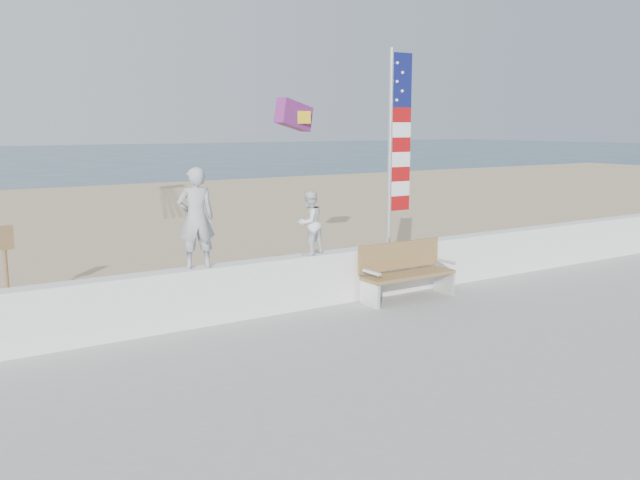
{
  "coord_description": "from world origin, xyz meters",
  "views": [
    {
      "loc": [
        -5.8,
        -7.58,
        3.24
      ],
      "look_at": [
        0.2,
        1.8,
        1.35
      ],
      "focal_mm": 38.0,
      "sensor_mm": 36.0,
      "label": 1
    }
  ],
  "objects_px": {
    "bench": "(405,270)",
    "child": "(310,223)",
    "adult": "(196,218)",
    "flag": "(396,139)"
  },
  "relations": [
    {
      "from": "adult",
      "to": "flag",
      "type": "height_order",
      "value": "flag"
    },
    {
      "from": "child",
      "to": "flag",
      "type": "xyz_separation_m",
      "value": [
        1.82,
        -0.0,
        1.37
      ]
    },
    {
      "from": "bench",
      "to": "flag",
      "type": "xyz_separation_m",
      "value": [
        0.1,
        0.45,
        2.3
      ]
    },
    {
      "from": "adult",
      "to": "flag",
      "type": "bearing_deg",
      "value": -168.31
    },
    {
      "from": "bench",
      "to": "child",
      "type": "bearing_deg",
      "value": 165.24
    },
    {
      "from": "bench",
      "to": "flag",
      "type": "relative_size",
      "value": 0.51
    },
    {
      "from": "adult",
      "to": "flag",
      "type": "xyz_separation_m",
      "value": [
        3.85,
        -0.0,
        1.14
      ]
    },
    {
      "from": "child",
      "to": "bench",
      "type": "xyz_separation_m",
      "value": [
        1.72,
        -0.45,
        -0.93
      ]
    },
    {
      "from": "child",
      "to": "bench",
      "type": "distance_m",
      "value": 2.01
    },
    {
      "from": "adult",
      "to": "child",
      "type": "distance_m",
      "value": 2.04
    }
  ]
}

